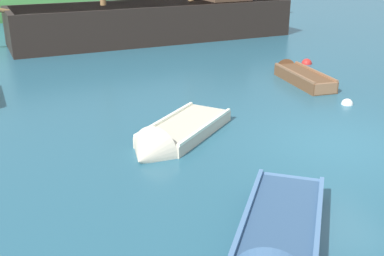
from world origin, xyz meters
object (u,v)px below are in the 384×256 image
buoy_white (347,104)px  rowboat_center (172,139)px  rowboat_far (298,76)px  rowboat_portside (277,247)px  buoy_red (307,64)px  sailing_ship (156,25)px

buoy_white → rowboat_center: bearing=-167.3°
rowboat_center → rowboat_far: rowboat_center is taller
rowboat_far → buoy_white: rowboat_far is taller
rowboat_far → rowboat_portside: 10.47m
rowboat_center → buoy_red: rowboat_center is taller
rowboat_center → rowboat_far: bearing=171.5°
rowboat_portside → buoy_red: 13.12m
sailing_ship → rowboat_center: sailing_ship is taller
buoy_red → buoy_white: (-1.50, -5.03, 0.00)m
sailing_ship → rowboat_portside: bearing=75.0°
buoy_red → buoy_white: size_ratio=1.18×
rowboat_center → buoy_white: rowboat_center is taller
sailing_ship → rowboat_far: (3.02, -9.21, -0.57)m
sailing_ship → buoy_red: bearing=115.2°
rowboat_center → buoy_red: 9.70m
rowboat_portside → buoy_red: (6.91, 11.15, -0.14)m
rowboat_far → rowboat_portside: rowboat_portside is taller
buoy_red → buoy_white: bearing=-106.6°
rowboat_far → buoy_red: rowboat_far is taller
rowboat_center → buoy_red: bearing=176.0°
rowboat_center → buoy_white: 5.98m
rowboat_center → rowboat_far: size_ratio=0.96×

